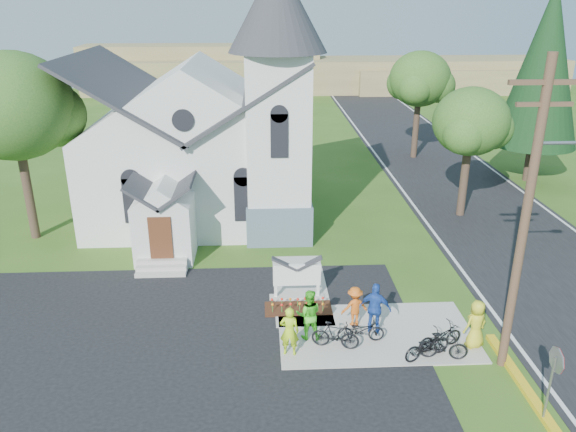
{
  "coord_description": "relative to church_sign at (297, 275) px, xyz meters",
  "views": [
    {
      "loc": [
        -2.54,
        -16.65,
        11.39
      ],
      "look_at": [
        -1.46,
        5.0,
        2.86
      ],
      "focal_mm": 35.0,
      "sensor_mm": 36.0,
      "label": 1
    }
  ],
  "objects": [
    {
      "name": "sidewalk",
      "position": [
        2.7,
        -2.7,
        -1.0
      ],
      "size": [
        7.0,
        4.0,
        0.05
      ],
      "primitive_type": "cube",
      "color": "#ACA69C",
      "rests_on": "ground"
    },
    {
      "name": "cyclist_4",
      "position": [
        5.9,
        -3.72,
        -0.09
      ],
      "size": [
        1.0,
        0.82,
        1.77
      ],
      "primitive_type": "imported",
      "rotation": [
        0.0,
        0.0,
        3.49
      ],
      "color": "gold",
      "rests_on": "sidewalk"
    },
    {
      "name": "utility_pole",
      "position": [
        6.56,
        -4.7,
        4.38
      ],
      "size": [
        3.45,
        0.28,
        10.0
      ],
      "color": "#483024",
      "rests_on": "ground"
    },
    {
      "name": "tree_road_mid",
      "position": [
        10.2,
        20.8,
        4.75
      ],
      "size": [
        4.4,
        4.4,
        7.8
      ],
      "color": "#3C2C20",
      "rests_on": "ground"
    },
    {
      "name": "bike_1",
      "position": [
        1.1,
        -3.56,
        -0.48
      ],
      "size": [
        1.72,
        0.87,
        1.0
      ],
      "primitive_type": "imported",
      "rotation": [
        0.0,
        0.0,
        1.32
      ],
      "color": "black",
      "rests_on": "sidewalk"
    },
    {
      "name": "flower_bed",
      "position": [
        0.0,
        -0.9,
        -0.99
      ],
      "size": [
        2.6,
        1.1,
        0.07
      ],
      "primitive_type": "cube",
      "color": "#3C1C10",
      "rests_on": "ground"
    },
    {
      "name": "stop_sign",
      "position": [
        6.63,
        -7.4,
        0.75
      ],
      "size": [
        0.11,
        0.76,
        2.48
      ],
      "color": "gray",
      "rests_on": "ground"
    },
    {
      "name": "cyclist_3",
      "position": [
        1.98,
        -2.15,
        -0.2
      ],
      "size": [
        1.1,
        0.77,
        1.54
      ],
      "primitive_type": "imported",
      "rotation": [
        0.0,
        0.0,
        3.35
      ],
      "color": "#D15B17",
      "rests_on": "sidewalk"
    },
    {
      "name": "church",
      "position": [
        -4.28,
        9.28,
        4.22
      ],
      "size": [
        12.35,
        12.0,
        13.0
      ],
      "color": "silver",
      "rests_on": "ground"
    },
    {
      "name": "ground",
      "position": [
        1.2,
        -3.2,
        -1.03
      ],
      "size": [
        120.0,
        120.0,
        0.0
      ],
      "primitive_type": "plane",
      "color": "#355919",
      "rests_on": "ground"
    },
    {
      "name": "bike_0",
      "position": [
        2.04,
        -3.2,
        -0.54
      ],
      "size": [
        1.67,
        0.61,
        0.87
      ],
      "primitive_type": "imported",
      "rotation": [
        0.0,
        0.0,
        1.55
      ],
      "color": "black",
      "rests_on": "sidewalk"
    },
    {
      "name": "bike_2",
      "position": [
        4.09,
        -4.27,
        -0.5
      ],
      "size": [
        1.91,
        1.3,
        0.95
      ],
      "primitive_type": "imported",
      "rotation": [
        0.0,
        0.0,
        1.98
      ],
      "color": "black",
      "rests_on": "sidewalk"
    },
    {
      "name": "cyclist_2",
      "position": [
        2.63,
        -2.66,
        -0.01
      ],
      "size": [
        1.23,
        0.85,
        1.94
      ],
      "primitive_type": "imported",
      "rotation": [
        0.0,
        0.0,
        2.78
      ],
      "color": "#214AA9",
      "rests_on": "sidewalk"
    },
    {
      "name": "parking_lot",
      "position": [
        -5.8,
        -5.2,
        -1.02
      ],
      "size": [
        20.0,
        16.0,
        0.02
      ],
      "primitive_type": "cube",
      "color": "black",
      "rests_on": "ground"
    },
    {
      "name": "conifer",
      "position": [
        16.2,
        14.8,
        6.36
      ],
      "size": [
        5.2,
        5.2,
        12.4
      ],
      "color": "#3C2C20",
      "rests_on": "ground"
    },
    {
      "name": "road",
      "position": [
        11.2,
        11.8,
        -1.02
      ],
      "size": [
        8.0,
        90.0,
        0.02
      ],
      "primitive_type": "cube",
      "color": "black",
      "rests_on": "ground"
    },
    {
      "name": "cyclist_1",
      "position": [
        0.23,
        -2.88,
        -0.04
      ],
      "size": [
        0.95,
        0.76,
        1.87
      ],
      "primitive_type": "imported",
      "rotation": [
        0.0,
        0.0,
        3.08
      ],
      "color": "#46D127",
      "rests_on": "sidewalk"
    },
    {
      "name": "cyclist_0",
      "position": [
        -0.5,
        -3.83,
        -0.09
      ],
      "size": [
        0.71,
        0.52,
        1.78
      ],
      "primitive_type": "imported",
      "rotation": [
        0.0,
        0.0,
        2.99
      ],
      "color": "#B8E81B",
      "rests_on": "sidewalk"
    },
    {
      "name": "bike_4",
      "position": [
        4.67,
        -3.77,
        -0.52
      ],
      "size": [
        1.83,
        1.18,
        0.91
      ],
      "primitive_type": "imported",
      "rotation": [
        0.0,
        0.0,
        1.94
      ],
      "color": "black",
      "rests_on": "sidewalk"
    },
    {
      "name": "tree_road_near",
      "position": [
        9.7,
        8.8,
        4.18
      ],
      "size": [
        4.0,
        4.0,
        7.05
      ],
      "color": "#3C2C20",
      "rests_on": "ground"
    },
    {
      "name": "tree_lot_corner",
      "position": [
        -12.8,
        6.8,
        5.58
      ],
      "size": [
        5.6,
        5.6,
        9.15
      ],
      "color": "#3C2C20",
      "rests_on": "ground"
    },
    {
      "name": "bike_3",
      "position": [
        4.61,
        -4.37,
        -0.49
      ],
      "size": [
        1.66,
        0.73,
        0.96
      ],
      "primitive_type": "imported",
      "rotation": [
        0.0,
        0.0,
        1.4
      ],
      "color": "black",
      "rests_on": "sidewalk"
    },
    {
      "name": "church_sign",
      "position": [
        0.0,
        0.0,
        0.0
      ],
      "size": [
        2.2,
        0.4,
        1.7
      ],
      "color": "#ACA69C",
      "rests_on": "ground"
    },
    {
      "name": "distant_hills",
      "position": [
        4.56,
        53.13,
        1.15
      ],
      "size": [
        61.0,
        10.0,
        5.6
      ],
      "color": "olive",
      "rests_on": "ground"
    }
  ]
}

